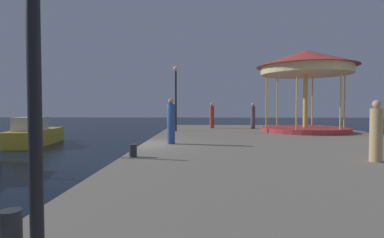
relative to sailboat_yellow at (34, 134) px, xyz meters
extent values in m
plane|color=black|center=(8.02, -5.97, -0.68)|extent=(120.00, 120.00, 0.00)
cube|color=gray|center=(14.65, -5.97, -0.28)|extent=(13.26, 28.84, 0.80)
cube|color=gold|center=(-0.01, 0.11, -0.20)|extent=(2.42, 5.56, 0.97)
cube|color=beige|center=(0.05, -0.46, 0.69)|extent=(1.53, 2.50, 0.81)
cylinder|color=silver|center=(-0.11, 0.98, 2.59)|extent=(0.12, 0.12, 4.60)
cylinder|color=silver|center=(0.03, -0.23, 1.19)|extent=(0.36, 2.42, 0.08)
cylinder|color=#B23333|center=(17.31, 0.85, 0.27)|extent=(5.49, 5.49, 0.30)
cylinder|color=gold|center=(17.31, 0.85, 2.11)|extent=(0.28, 0.28, 3.38)
cylinder|color=#F2E099|center=(17.31, 0.85, 4.04)|extent=(5.66, 5.66, 0.50)
cone|color=#C63D38|center=(17.31, 0.85, 4.83)|extent=(6.29, 6.29, 1.06)
cylinder|color=gold|center=(19.80, 0.85, 2.11)|extent=(0.08, 0.08, 3.38)
cylinder|color=gold|center=(18.55, 3.01, 2.11)|extent=(0.08, 0.08, 3.38)
cylinder|color=gold|center=(16.06, 3.01, 2.11)|extent=(0.08, 0.08, 3.38)
cylinder|color=gold|center=(14.81, 0.85, 2.11)|extent=(0.08, 0.08, 3.38)
cylinder|color=gold|center=(16.06, -1.30, 2.11)|extent=(0.08, 0.08, 3.38)
cylinder|color=gold|center=(18.55, -1.30, 2.11)|extent=(0.08, 0.08, 3.38)
cylinder|color=black|center=(9.04, -16.07, 2.16)|extent=(0.12, 0.12, 4.08)
cylinder|color=black|center=(8.91, 1.24, 2.09)|extent=(0.12, 0.12, 3.95)
sphere|color=#F9E5B2|center=(8.91, 1.24, 4.25)|extent=(0.36, 0.36, 0.36)
cylinder|color=#2D2D33|center=(8.40, -9.31, 0.32)|extent=(0.24, 0.24, 0.40)
cylinder|color=#2D2D33|center=(8.37, -15.42, 0.32)|extent=(0.24, 0.24, 0.40)
cylinder|color=#2D4C8C|center=(9.27, -5.83, 0.98)|extent=(0.34, 0.34, 1.72)
sphere|color=tan|center=(9.27, -5.83, 1.95)|extent=(0.24, 0.24, 0.24)
cylinder|color=tan|center=(15.57, -9.96, 0.89)|extent=(0.34, 0.34, 1.54)
sphere|color=tan|center=(15.57, -9.96, 1.77)|extent=(0.24, 0.24, 0.24)
cylinder|color=#514C56|center=(14.49, 3.88, 0.95)|extent=(0.34, 0.34, 1.67)
sphere|color=tan|center=(14.49, 3.88, 1.91)|extent=(0.24, 0.24, 0.24)
cylinder|color=#B23833|center=(11.43, 4.27, 0.97)|extent=(0.34, 0.34, 1.70)
sphere|color=tan|center=(11.43, 4.27, 1.94)|extent=(0.24, 0.24, 0.24)
camera|label=1|loc=(10.50, -18.70, 1.67)|focal=28.12mm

